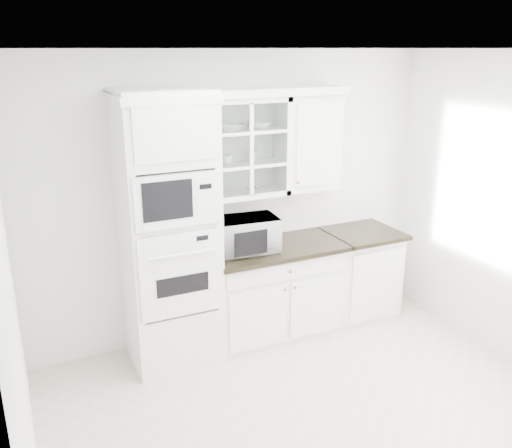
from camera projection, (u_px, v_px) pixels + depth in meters
ground at (327, 425)px, 4.07m from camera, size 4.00×3.50×0.01m
room_shell at (305, 183)px, 3.89m from camera, size 4.00×3.50×2.70m
oven_column at (169, 233)px, 4.61m from camera, size 0.76×0.68×2.40m
base_cabinet_run at (274, 289)px, 5.28m from camera, size 1.32×0.67×0.92m
extra_base_cabinet at (359, 272)px, 5.69m from camera, size 0.72×0.67×0.92m
upper_cabinet_glass at (244, 147)px, 4.87m from camera, size 0.80×0.33×0.90m
upper_cabinet_solid at (309, 142)px, 5.14m from camera, size 0.55×0.33×0.90m
crown_molding at (233, 93)px, 4.66m from camera, size 2.14×0.38×0.07m
countertop_microwave at (247, 233)px, 4.98m from camera, size 0.58×0.50×0.31m
bowl_a at (230, 127)px, 4.76m from camera, size 0.30×0.30×0.06m
bowl_b at (259, 125)px, 4.88m from camera, size 0.20×0.20×0.06m
cup_a at (227, 160)px, 4.83m from camera, size 0.13×0.13×0.08m
cup_b at (252, 156)px, 4.95m from camera, size 0.13×0.13×0.09m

